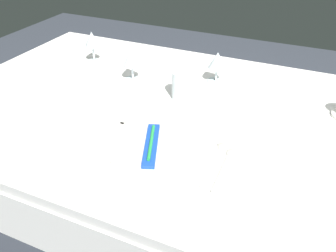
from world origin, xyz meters
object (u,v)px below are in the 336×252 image
Objects in this scene: dinner_plate at (151,149)px; wine_glass_left at (217,62)px; toothbrush_package at (151,144)px; spoon_dessert at (226,164)px; fork_outer at (111,133)px; wine_glass_right at (92,41)px; dinner_knife at (205,160)px; drink_tumbler at (182,85)px; spoon_soup at (216,158)px; wine_glass_centre at (132,58)px.

wine_glass_left is at bearing 87.00° from dinner_plate.
toothbrush_package is at bearing -93.00° from wine_glass_left.
spoon_dessert is at bearing -69.02° from wine_glass_left.
fork_outer is 0.38m from spoon_dessert.
wine_glass_right is at bearing 137.01° from dinner_plate.
wine_glass_right is at bearing 129.01° from fork_outer.
dinner_knife is 0.39m from drink_tumbler.
fork_outer is 0.34m from drink_tumbler.
dinner_plate is 0.35m from drink_tumbler.
dinner_plate is at bearing -171.52° from dinner_knife.
spoon_dessert is at bearing -23.51° from spoon_soup.
drink_tumbler reaches higher than fork_outer.
wine_glass_centre is (-0.51, 0.38, 0.09)m from spoon_dessert.
wine_glass_left reaches higher than fork_outer.
spoon_dessert is at bearing -36.59° from wine_glass_centre.
wine_glass_centre is (-0.29, 0.41, 0.09)m from dinner_plate.
spoon_soup is at bearing 40.43° from dinner_knife.
fork_outer is 1.72× the size of wine_glass_left.
toothbrush_package is at bearing -11.67° from fork_outer.
fork_outer is at bearing -109.71° from drink_tumbler.
wine_glass_left reaches higher than dinner_plate.
spoon_soup is 0.04m from spoon_dessert.
dinner_plate is at bearing -82.34° from drink_tumbler.
wine_glass_right reaches higher than dinner_plate.
dinner_knife is at bearing -34.41° from wine_glass_right.
wine_glass_right reaches higher than drink_tumbler.
wine_glass_centre is 0.25m from drink_tumbler.
wine_glass_centre is 1.11× the size of wine_glass_left.
wine_glass_right is at bearing 162.35° from drink_tumbler.
wine_glass_centre reaches higher than toothbrush_package.
wine_glass_right is (-0.38, 0.47, 0.10)m from fork_outer.
dinner_knife is at bearing -57.34° from drink_tumbler.
wine_glass_left reaches higher than dinner_knife.
spoon_soup is at bearing -71.89° from wine_glass_left.
wine_glass_right is at bearing 137.01° from toothbrush_package.
toothbrush_package is (-0.00, 0.00, 0.02)m from dinner_plate.
toothbrush_package is 1.97× the size of drink_tumbler.
wine_glass_centre is at bearing 109.04° from fork_outer.
spoon_dessert is 1.95× the size of drink_tumbler.
wine_glass_left reaches higher than drink_tumbler.
dinner_plate reaches higher than fork_outer.
wine_glass_right is (-0.54, 0.50, 0.07)m from toothbrush_package.
wine_glass_left is (-0.19, 0.50, 0.08)m from spoon_dessert.
drink_tumbler is (-0.27, 0.31, 0.05)m from spoon_dessert.
fork_outer is at bearing -70.96° from wine_glass_centre.
dinner_plate is 1.83× the size of wine_glass_right.
spoon_soup is at bearing -32.16° from wine_glass_right.
wine_glass_centre is (-0.13, 0.38, 0.09)m from fork_outer.
spoon_dessert is 0.42m from drink_tumbler.
wine_glass_left reaches higher than spoon_soup.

